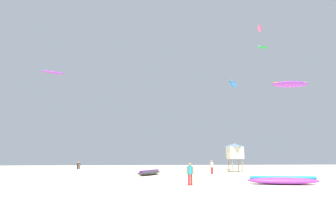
# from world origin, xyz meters

# --- Properties ---
(ground_plane) EXTENTS (120.00, 120.00, 0.00)m
(ground_plane) POSITION_xyz_m (0.00, 0.00, 0.00)
(ground_plane) COLOR beige
(person_foreground) EXTENTS (0.56, 0.38, 1.69)m
(person_foreground) POSITION_xyz_m (0.36, 6.42, 0.99)
(person_foreground) COLOR #B21E23
(person_foreground) RESTS_ON ground
(person_midground) EXTENTS (0.51, 0.40, 1.76)m
(person_midground) POSITION_xyz_m (5.69, 19.90, 1.03)
(person_midground) COLOR #B21E23
(person_midground) RESTS_ON ground
(person_left) EXTENTS (0.37, 0.49, 1.64)m
(person_left) POSITION_xyz_m (-10.37, 17.22, 0.96)
(person_left) COLOR silver
(person_left) RESTS_ON ground
(kite_grounded_near) EXTENTS (3.84, 5.34, 0.65)m
(kite_grounded_near) POSITION_xyz_m (-2.36, 18.67, 0.30)
(kite_grounded_near) COLOR #2D2D33
(kite_grounded_near) RESTS_ON ground
(kite_grounded_mid) EXTENTS (5.62, 2.75, 0.65)m
(kite_grounded_mid) POSITION_xyz_m (7.72, 6.38, 0.31)
(kite_grounded_mid) COLOR purple
(kite_grounded_mid) RESTS_ON ground
(lifeguard_tower) EXTENTS (2.30, 2.30, 4.15)m
(lifeguard_tower) POSITION_xyz_m (10.34, 24.05, 3.05)
(lifeguard_tower) COLOR #8C704C
(lifeguard_tower) RESTS_ON ground
(kite_aloft_0) EXTENTS (2.30, 1.10, 0.29)m
(kite_aloft_0) POSITION_xyz_m (17.87, 28.17, 21.42)
(kite_aloft_0) COLOR green
(kite_aloft_1) EXTENTS (4.37, 2.64, 0.58)m
(kite_aloft_1) POSITION_xyz_m (-20.52, 36.39, 18.17)
(kite_aloft_1) COLOR purple
(kite_aloft_2) EXTENTS (4.37, 1.70, 0.80)m
(kite_aloft_2) POSITION_xyz_m (14.26, 14.95, 10.74)
(kite_aloft_2) COLOR purple
(kite_aloft_3) EXTENTS (2.20, 2.87, 0.69)m
(kite_aloft_3) POSITION_xyz_m (18.28, 29.70, 25.85)
(kite_aloft_3) COLOR #E5598C
(kite_aloft_4) EXTENTS (2.67, 3.89, 0.80)m
(kite_aloft_4) POSITION_xyz_m (10.66, 24.27, 13.32)
(kite_aloft_4) COLOR blue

